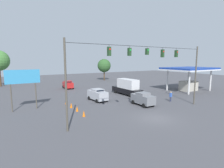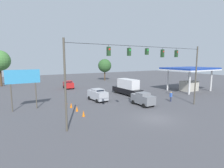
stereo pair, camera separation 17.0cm
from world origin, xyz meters
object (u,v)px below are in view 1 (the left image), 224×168
object	(u,v)px
sedan_red_withflow_deep	(68,85)
box_truck_black_oncoming_far	(127,87)
overhead_signal_span	(147,68)
traffic_cone_third	(71,105)
pedestrian	(171,96)
traffic_cone_second	(77,109)
traffic_cone_nearest	(84,114)
roadside_billboard	(23,80)
sedan_silver_withflow_mid	(97,95)
gas_station	(189,74)
tree_horizon_left	(104,66)
traffic_cone_fourth	(66,102)
sedan_grey_crossing_near	(143,99)

from	to	relation	value
sedan_red_withflow_deep	box_truck_black_oncoming_far	world-z (taller)	box_truck_black_oncoming_far
overhead_signal_span	traffic_cone_third	xyz separation A→B (m)	(7.07, -8.00, -5.58)
sedan_red_withflow_deep	pedestrian	bearing A→B (deg)	115.77
traffic_cone_second	traffic_cone_nearest	bearing A→B (deg)	89.02
roadside_billboard	sedan_silver_withflow_mid	bearing A→B (deg)	179.36
sedan_silver_withflow_mid	sedan_red_withflow_deep	bearing A→B (deg)	-88.44
sedan_silver_withflow_mid	roadside_billboard	size ratio (longest dim) A/B	0.76
box_truck_black_oncoming_far	sedan_red_withflow_deep	bearing A→B (deg)	-60.05
gas_station	tree_horizon_left	distance (m)	28.21
sedan_red_withflow_deep	traffic_cone_fourth	bearing A→B (deg)	71.58
traffic_cone_second	traffic_cone_third	distance (m)	2.15
sedan_grey_crossing_near	tree_horizon_left	distance (m)	33.82
sedan_silver_withflow_mid	overhead_signal_span	bearing A→B (deg)	100.18
box_truck_black_oncoming_far	roadside_billboard	distance (m)	18.77
traffic_cone_third	box_truck_black_oncoming_far	bearing A→B (deg)	-164.15
traffic_cone_third	pedestrian	size ratio (longest dim) A/B	0.44
sedan_grey_crossing_near	traffic_cone_nearest	bearing A→B (deg)	2.24
traffic_cone_second	roadside_billboard	bearing A→B (deg)	-35.73
sedan_grey_crossing_near	overhead_signal_span	bearing A→B (deg)	53.18
traffic_cone_fourth	roadside_billboard	size ratio (longest dim) A/B	0.13
overhead_signal_span	tree_horizon_left	xyz separation A→B (m)	(-13.55, -35.56, -0.97)
sedan_grey_crossing_near	box_truck_black_oncoming_far	size ratio (longest dim) A/B	0.52
traffic_cone_second	gas_station	world-z (taller)	gas_station
sedan_silver_withflow_mid	pedestrian	world-z (taller)	sedan_silver_withflow_mid
traffic_cone_nearest	traffic_cone_second	xyz separation A→B (m)	(-0.04, -2.50, 0.00)
overhead_signal_span	traffic_cone_fourth	xyz separation A→B (m)	(7.09, -10.47, -5.58)
sedan_red_withflow_deep	sedan_grey_crossing_near	bearing A→B (deg)	103.19
sedan_red_withflow_deep	traffic_cone_third	xyz separation A→B (m)	(4.86, 17.12, -0.61)
traffic_cone_third	tree_horizon_left	world-z (taller)	tree_horizon_left
overhead_signal_span	sedan_red_withflow_deep	size ratio (longest dim) A/B	5.07
traffic_cone_nearest	gas_station	xyz separation A→B (m)	(-27.20, -4.81, 3.44)
traffic_cone_third	sedan_silver_withflow_mid	bearing A→B (deg)	-159.08
box_truck_black_oncoming_far	tree_horizon_left	xyz separation A→B (m)	(-7.96, -23.96, 3.44)
overhead_signal_span	tree_horizon_left	size ratio (longest dim) A/B	2.82
pedestrian	tree_horizon_left	xyz separation A→B (m)	(-5.16, -32.40, 4.13)
box_truck_black_oncoming_far	roadside_billboard	size ratio (longest dim) A/B	1.34
traffic_cone_second	sedan_silver_withflow_mid	bearing A→B (deg)	-141.18
sedan_silver_withflow_mid	sedan_red_withflow_deep	xyz separation A→B (m)	(0.41, -15.11, -0.08)
sedan_silver_withflow_mid	sedan_grey_crossing_near	bearing A→B (deg)	126.23
sedan_grey_crossing_near	traffic_cone_third	bearing A→B (deg)	-23.33
traffic_cone_fourth	pedestrian	world-z (taller)	pedestrian
sedan_grey_crossing_near	box_truck_black_oncoming_far	world-z (taller)	box_truck_black_oncoming_far
traffic_cone_third	traffic_cone_fourth	distance (m)	2.47
sedan_silver_withflow_mid	gas_station	distance (m)	22.23
sedan_silver_withflow_mid	roadside_billboard	xyz separation A→B (m)	(11.14, -0.12, 3.14)
overhead_signal_span	box_truck_black_oncoming_far	world-z (taller)	overhead_signal_span
roadside_billboard	traffic_cone_nearest	bearing A→B (deg)	131.10
traffic_cone_second	traffic_cone_fourth	size ratio (longest dim) A/B	1.00
sedan_grey_crossing_near	roadside_billboard	size ratio (longest dim) A/B	0.70
sedan_silver_withflow_mid	sedan_red_withflow_deep	size ratio (longest dim) A/B	1.07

